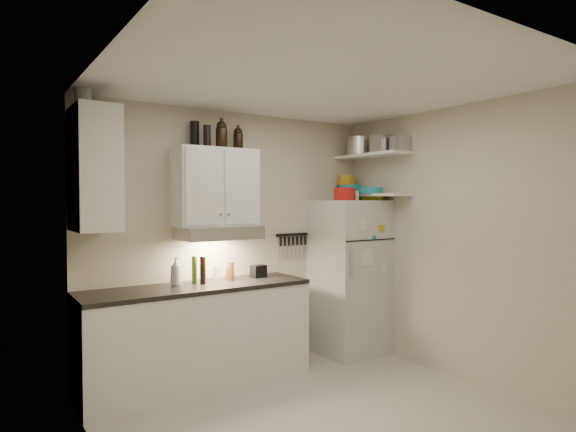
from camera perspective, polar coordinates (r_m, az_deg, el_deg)
floor at (r=4.08m, az=4.47°, el=-22.88°), size 3.20×3.00×0.02m
ceiling at (r=3.82m, az=4.57°, el=15.67°), size 3.20×3.00×0.02m
back_wall at (r=5.00m, az=-6.29°, el=-2.73°), size 3.20×0.02×2.60m
left_wall at (r=3.01m, az=-20.37°, el=-5.82°), size 0.02×3.00×2.60m
right_wall at (r=4.89m, az=19.51°, el=-2.93°), size 0.02×3.00×2.60m
base_cabinet at (r=4.64m, az=-10.64°, el=-13.92°), size 2.10×0.60×0.88m
countertop at (r=4.54m, az=-10.68°, el=-8.31°), size 2.10×0.62×0.04m
upper_cabinet at (r=4.69m, az=-8.58°, el=3.38°), size 0.80×0.33×0.75m
side_cabinet at (r=4.21m, az=-21.96°, el=5.16°), size 0.33×0.55×1.00m
range_hood at (r=4.64m, az=-8.21°, el=-1.97°), size 0.76×0.46×0.12m
fridge at (r=5.47m, az=7.27°, el=-7.10°), size 0.70×0.68×1.70m
shelf_hi at (r=5.46m, az=9.86°, el=7.09°), size 0.30×0.95×0.03m
shelf_lo at (r=5.44m, az=9.83°, el=2.47°), size 0.30×0.95×0.03m
knife_strip at (r=5.33m, az=0.52°, el=-2.22°), size 0.42×0.02×0.03m
dutch_oven at (r=5.19m, az=6.71°, el=2.60°), size 0.24×0.24×0.14m
book_stack at (r=5.44m, az=10.18°, el=2.22°), size 0.25×0.27×0.07m
spice_jar at (r=5.28m, az=8.08°, el=2.39°), size 0.07×0.07×0.10m
stock_pot at (r=5.65m, az=8.47°, el=8.13°), size 0.37×0.37×0.21m
tin_a at (r=5.37m, az=11.04°, el=8.38°), size 0.20×0.18×0.19m
tin_b at (r=5.27m, az=13.18°, el=8.31°), size 0.19×0.19×0.16m
bowl_teal at (r=5.67m, az=7.40°, el=3.14°), size 0.27×0.27×0.11m
bowl_orange at (r=5.69m, az=6.91°, el=4.00°), size 0.21×0.21×0.06m
bowl_yellow at (r=5.70m, az=6.91°, el=4.59°), size 0.17×0.17×0.05m
plates at (r=5.34m, az=9.80°, el=3.00°), size 0.36×0.36×0.07m
growler_a at (r=4.68m, az=-7.89°, el=9.60°), size 0.14×0.14×0.26m
growler_b at (r=4.88m, az=-5.94°, el=9.11°), size 0.11×0.11×0.23m
thermos_a at (r=4.62m, az=-9.58°, el=9.33°), size 0.09×0.09×0.20m
thermos_b at (r=4.73m, az=-11.01°, el=9.45°), size 0.10×0.10×0.25m
side_jar at (r=4.33m, az=-23.13°, el=12.90°), size 0.15×0.15×0.17m
soap_bottle at (r=4.51m, az=-13.16°, el=-6.25°), size 0.15×0.15×0.29m
pepper_mill at (r=4.74m, az=-6.77°, el=-6.49°), size 0.07×0.07×0.18m
oil_bottle at (r=4.61m, az=-11.04°, el=-6.27°), size 0.07×0.07×0.26m
vinegar_bottle at (r=4.56m, az=-10.06°, el=-6.36°), size 0.05×0.05×0.26m
clear_bottle at (r=4.75m, az=-8.52°, el=-6.64°), size 0.07×0.07×0.16m
red_jar at (r=4.79m, az=-6.97°, el=-6.78°), size 0.07×0.07×0.12m
caddy at (r=4.91m, az=-3.52°, el=-6.55°), size 0.15×0.12×0.12m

